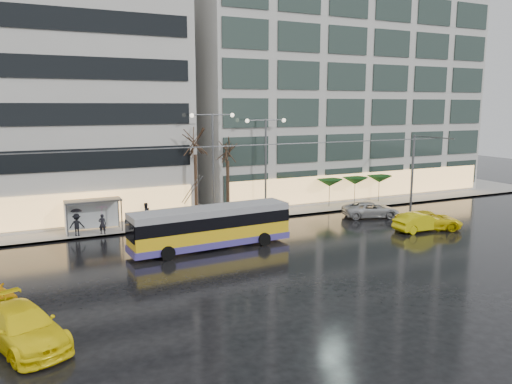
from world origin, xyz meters
TOP-DOWN VIEW (x-y plane):
  - ground at (0.00, 0.00)m, footprint 140.00×140.00m
  - sidewalk at (2.00, 14.00)m, footprint 80.00×10.00m
  - kerb at (2.00, 9.05)m, footprint 80.00×0.10m
  - building_right at (19.00, 19.00)m, footprint 32.00×14.00m
  - trolleybus at (-1.20, 2.74)m, footprint 11.46×4.62m
  - catenary at (1.00, 7.94)m, footprint 42.24×5.12m
  - bus_shelter at (-8.38, 10.69)m, footprint 4.20×1.60m
  - street_lamp_near at (2.00, 10.80)m, footprint 3.96×0.36m
  - street_lamp_far at (7.00, 10.80)m, footprint 3.96×0.36m
  - tree_a at (0.50, 11.00)m, footprint 3.20×3.20m
  - tree_b at (3.50, 11.20)m, footprint 3.20×3.20m
  - parasol_a at (14.00, 11.00)m, footprint 2.50×2.50m
  - parasol_b at (17.00, 11.00)m, footprint 2.50×2.50m
  - parasol_c at (20.00, 11.00)m, footprint 2.50×2.50m
  - taxi_b at (15.44, 0.24)m, footprint 4.45×1.61m
  - taxi_c at (16.58, 0.48)m, footprint 5.69×4.39m
  - taxi_d at (-13.21, -7.34)m, footprint 4.13×6.03m
  - sedan_silver at (15.00, 5.90)m, footprint 5.39×3.62m
  - pedestrian_a at (-7.53, 9.40)m, footprint 1.23×1.25m
  - pedestrian_b at (-3.74, 11.54)m, footprint 1.00×0.89m
  - pedestrian_c at (-9.34, 9.71)m, footprint 1.22×1.01m

SIDE VIEW (x-z plane):
  - ground at x=0.00m, z-range 0.00..0.00m
  - sidewalk at x=2.00m, z-range 0.00..0.15m
  - kerb at x=2.00m, z-range 0.00..0.15m
  - sedan_silver at x=15.00m, z-range 0.00..1.37m
  - taxi_c at x=16.58m, z-range 0.00..1.44m
  - taxi_b at x=15.44m, z-range 0.00..1.46m
  - taxi_d at x=-13.21m, z-range 0.00..1.62m
  - pedestrian_b at x=-3.74m, z-range 0.15..1.88m
  - pedestrian_c at x=-9.34m, z-range 0.21..2.32m
  - trolleybus at x=-1.20m, z-range -1.21..4.05m
  - pedestrian_a at x=-7.53m, z-range 0.53..2.72m
  - bus_shelter at x=-8.38m, z-range 0.71..3.22m
  - parasol_a at x=14.00m, z-range 1.12..3.77m
  - parasol_b at x=17.00m, z-range 1.12..3.77m
  - parasol_c at x=20.00m, z-range 1.12..3.77m
  - catenary at x=1.00m, z-range 0.75..7.75m
  - street_lamp_far at x=7.00m, z-range 1.45..9.98m
  - street_lamp_near at x=2.00m, z-range 1.48..10.51m
  - tree_b at x=3.50m, z-range 2.55..10.25m
  - tree_a at x=0.50m, z-range 2.89..11.29m
  - building_right at x=19.00m, z-range 0.15..25.15m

